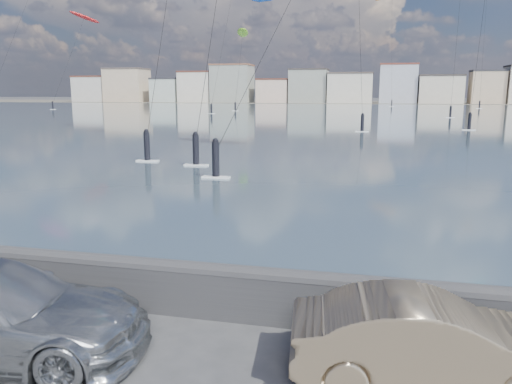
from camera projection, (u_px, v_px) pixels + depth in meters
The scene contains 7 objects.
bay_water at pixel (357, 114), 94.34m from camera, with size 500.00×177.00×0.00m, color #3C5B66.
far_shore_strip at pixel (367, 102), 197.84m from camera, with size 500.00×60.00×0.00m, color #4C473D.
seawall at pixel (189, 286), 9.51m from camera, with size 400.00×0.36×1.08m.
far_buildings at pixel (371, 87), 183.00m from camera, with size 240.79×13.26×14.60m.
car_champagne at pixel (428, 341), 7.26m from camera, with size 1.39×3.99×1.31m, color tan.
kitesurfer_5 at pixel (84, 19), 126.88m from camera, with size 6.82×17.12×24.40m.
kitesurfer_6 at pixel (243, 33), 121.78m from camera, with size 5.43×20.84×19.38m.
Camera 1 is at (3.30, -5.73, 4.22)m, focal length 35.00 mm.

